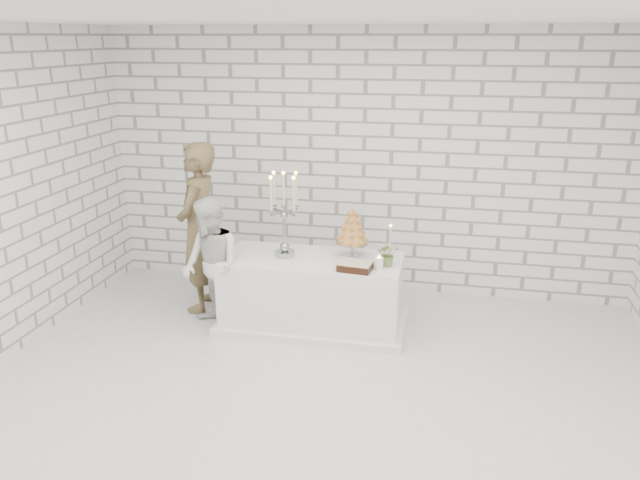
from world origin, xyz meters
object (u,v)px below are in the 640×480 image
(candelabra, at_px, (284,215))
(bride, at_px, (211,266))
(croquembouche, at_px, (352,233))
(cake_table, at_px, (312,292))
(groom, at_px, (199,228))

(candelabra, bearing_deg, bride, -156.74)
(bride, distance_m, croquembouche, 1.45)
(cake_table, height_order, candelabra, candelabra)
(croquembouche, bearing_deg, bride, -163.51)
(bride, height_order, croquembouche, bride)
(groom, bearing_deg, candelabra, 75.57)
(candelabra, bearing_deg, cake_table, 0.09)
(bride, bearing_deg, croquembouche, 62.60)
(cake_table, height_order, bride, bride)
(cake_table, distance_m, candelabra, 0.86)
(groom, height_order, croquembouche, groom)
(groom, relative_size, candelabra, 2.10)
(candelabra, height_order, croquembouche, candelabra)
(cake_table, distance_m, groom, 1.42)
(candelabra, bearing_deg, groom, 168.17)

